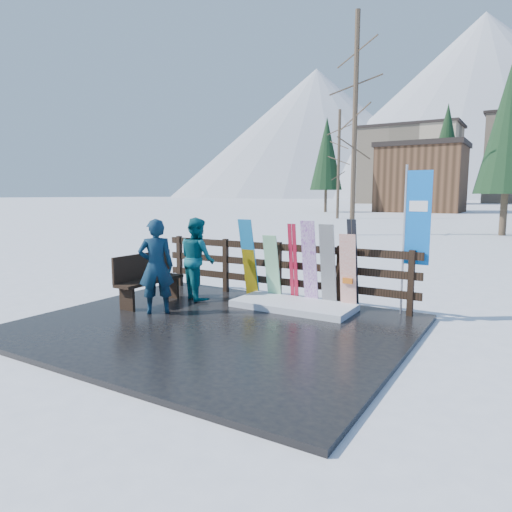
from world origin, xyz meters
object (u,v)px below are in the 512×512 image
Objects in this scene: snowboard_1 at (272,268)px; person_back at (197,258)px; snowboard_0 at (249,258)px; snowboard_3 at (310,263)px; snowboard_4 at (328,266)px; snowboard_2 at (249,259)px; snowboard_5 at (348,272)px; bench at (147,277)px; person_front at (156,266)px; rental_flag at (415,223)px.

person_back is (-1.35, -0.66, 0.17)m from snowboard_1.
snowboard_0 is at bearing -111.65° from person_back.
snowboard_3 reaches higher than snowboard_4.
snowboard_5 is at bearing 0.00° from snowboard_2.
snowboard_5 is (0.76, 0.00, -0.11)m from snowboard_3.
bench is at bearing -154.92° from snowboard_4.
snowboard_0 is at bearing -155.27° from person_front.
person_back is (-2.16, -0.66, 0.01)m from snowboard_3.
person_front is (0.68, -0.46, 0.32)m from bench.
snowboard_3 is at bearing -133.93° from person_back.
person_front reaches higher than snowboard_3.
person_front is at bearing -137.10° from snowboard_3.
snowboard_4 reaches higher than bench.
snowboard_3 is at bearing 0.00° from snowboard_0.
snowboard_3 is 2.83m from person_front.
snowboard_1 is at bearing 36.91° from bench.
person_back is (-3.98, -0.93, -0.78)m from rental_flag.
person_front is (-1.27, -1.93, 0.18)m from snowboard_1.
snowboard_4 is 0.40m from snowboard_5.
snowboard_5 is 2.99m from person_back.
bench is 0.95× the size of snowboard_4.
person_back is (-0.81, -0.66, 0.04)m from snowboard_2.
snowboard_3 reaches higher than bench.
snowboard_5 is (3.51, 1.46, 0.19)m from bench.
snowboard_4 is at bearing 0.00° from snowboard_1.
rental_flag reaches higher than person_back.
bench is 2.44m from snowboard_1.
person_back is at bearing -162.93° from snowboard_3.
person_front is (-2.83, -1.93, 0.14)m from snowboard_5.
snowboard_4 is at bearing 173.57° from person_front.
person_front reaches higher than bench.
snowboard_4 is (1.72, 0.00, 0.00)m from snowboard_2.
person_back is at bearing -153.87° from snowboard_1.
person_back is at bearing 53.25° from bench.
snowboard_5 reaches higher than snowboard_1.
snowboard_2 is (1.40, 1.46, 0.27)m from bench.
person_front is (-2.44, -1.93, 0.06)m from snowboard_4.
bench is 1.06× the size of snowboard_5.
snowboard_0 is 1.35m from snowboard_3.
snowboard_4 is (0.37, 0.00, -0.03)m from snowboard_3.
person_front is 1.27m from person_back.
snowboard_1 is at bearing -124.87° from person_back.
snowboard_2 is (-0.54, 0.00, 0.13)m from snowboard_1.
snowboard_1 is 0.84× the size of snowboard_4.
person_front reaches higher than snowboard_1.
snowboard_1 is (0.54, 0.00, -0.15)m from snowboard_0.
snowboard_0 reaches higher than bench.
person_front is (-0.72, -1.93, 0.06)m from snowboard_2.
snowboard_3 is at bearing 178.24° from person_front.
snowboard_1 is 2.81m from rental_flag.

